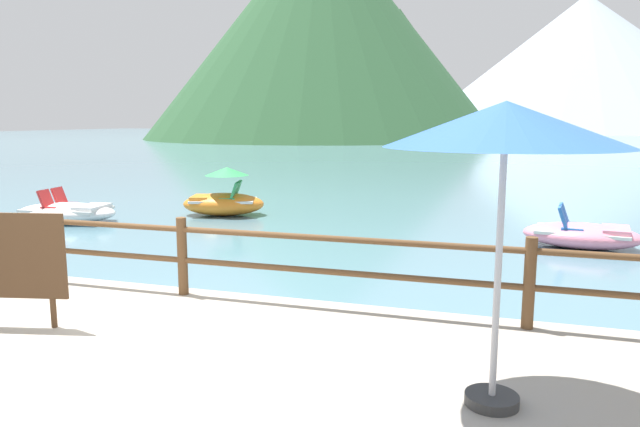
{
  "coord_description": "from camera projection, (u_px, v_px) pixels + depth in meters",
  "views": [
    {
      "loc": [
        3.64,
        -4.53,
        2.51
      ],
      "look_at": [
        0.67,
        5.0,
        0.9
      ],
      "focal_mm": 32.76,
      "sensor_mm": 36.0,
      "label": 1
    }
  ],
  "objects": [
    {
      "name": "pedal_boat_1",
      "position": [
        67.0,
        212.0,
        14.44
      ],
      "size": [
        2.66,
        1.57,
        0.83
      ],
      "color": "white",
      "rests_on": "ground"
    },
    {
      "name": "sign_board",
      "position": [
        10.0,
        258.0,
        5.91
      ],
      "size": [
        1.16,
        0.3,
        1.19
      ],
      "color": "silver",
      "rests_on": "promenade_dock"
    },
    {
      "name": "distant_peak",
      "position": [
        583.0,
        64.0,
        122.48
      ],
      "size": [
        71.4,
        71.4,
        28.16
      ],
      "primitive_type": "cone",
      "color": "#9EADBC",
      "rests_on": "ground"
    },
    {
      "name": "pedal_boat_4",
      "position": [
        224.0,
        199.0,
        15.42
      ],
      "size": [
        2.39,
        1.75,
        1.28
      ],
      "color": "orange",
      "rests_on": "ground"
    },
    {
      "name": "pedal_boat_3",
      "position": [
        582.0,
        235.0,
        11.53
      ],
      "size": [
        2.34,
        1.54,
        0.83
      ],
      "color": "pink",
      "rests_on": "ground"
    },
    {
      "name": "beach_umbrella",
      "position": [
        505.0,
        129.0,
        4.04
      ],
      "size": [
        1.7,
        1.7,
        2.24
      ],
      "color": "#B2B2B7",
      "rests_on": "promenade_dock"
    },
    {
      "name": "dock_railing",
      "position": [
        182.0,
        248.0,
        7.04
      ],
      "size": [
        23.92,
        0.12,
        0.95
      ],
      "color": "brown",
      "rests_on": "promenade_dock"
    },
    {
      "name": "cliff_headland",
      "position": [
        334.0,
        35.0,
        78.03
      ],
      "size": [
        46.99,
        46.99,
        29.25
      ],
      "color": "#2D5633",
      "rests_on": "ground"
    },
    {
      "name": "ground_plane",
      "position": [
        451.0,
        154.0,
        43.44
      ],
      "size": [
        200.0,
        200.0,
        0.0
      ],
      "primitive_type": "plane",
      "color": "slate"
    }
  ]
}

